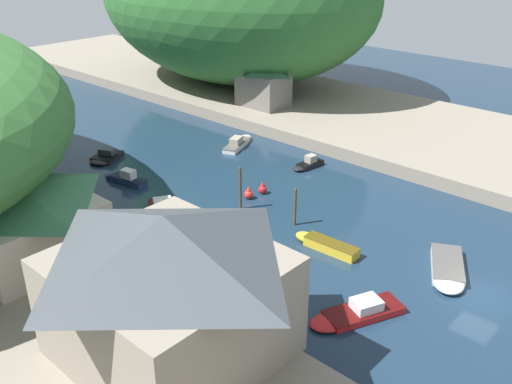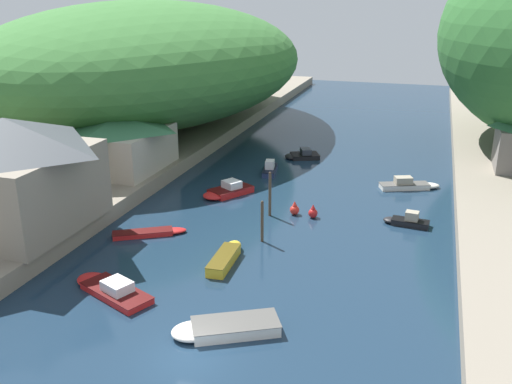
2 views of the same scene
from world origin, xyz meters
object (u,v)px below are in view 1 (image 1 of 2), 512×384
at_px(channel_buoy_near, 249,194).
at_px(right_bank_cottage, 263,83).
at_px(boat_mid_channel, 324,244).
at_px(person_by_boathouse, 172,279).
at_px(waterfront_building, 168,285).
at_px(boat_white_cruiser, 448,271).
at_px(person_on_quay, 242,325).
at_px(boat_near_quay, 124,178).
at_px(boat_yellow_tender, 233,272).
at_px(boathouse_shed, 22,217).
at_px(boat_moored_right, 164,212).
at_px(boat_small_dinghy, 105,157).
at_px(boat_far_upstream, 239,143).
at_px(channel_buoy_far, 263,189).
at_px(boat_red_skiff, 308,164).
at_px(boat_cabin_cruiser, 356,313).

bearing_deg(channel_buoy_near, right_bank_cottage, 38.71).
xyz_separation_m(boat_mid_channel, person_by_boathouse, (-12.16, 2.37, 1.94)).
distance_m(waterfront_building, boat_white_cruiser, 20.07).
bearing_deg(person_on_quay, boat_near_quay, -2.87).
bearing_deg(person_on_quay, boat_yellow_tender, -23.19).
distance_m(boathouse_shed, boat_moored_right, 11.65).
bearing_deg(boat_small_dinghy, boat_mid_channel, 157.62).
bearing_deg(boat_far_upstream, channel_buoy_far, -57.87).
relative_size(boathouse_shed, boat_near_quay, 2.07).
height_order(boat_near_quay, person_on_quay, person_on_quay).
relative_size(boat_near_quay, boat_moored_right, 0.92).
height_order(boat_red_skiff, boat_yellow_tender, boat_red_skiff).
xyz_separation_m(right_bank_cottage, boat_small_dinghy, (-21.40, 2.03, -3.84)).
bearing_deg(boat_moored_right, boathouse_shed, 28.20).
height_order(boat_near_quay, channel_buoy_far, boat_near_quay).
bearing_deg(channel_buoy_near, boat_small_dinghy, 101.11).
distance_m(boat_white_cruiser, channel_buoy_far, 17.76).
bearing_deg(person_by_boathouse, boat_near_quay, -27.95).
bearing_deg(boat_small_dinghy, boat_moored_right, 140.58).
distance_m(boat_yellow_tender, channel_buoy_near, 11.78).
height_order(boathouse_shed, boat_yellow_tender, boathouse_shed).
distance_m(boat_near_quay, person_on_quay, 26.06).
bearing_deg(right_bank_cottage, boat_cabin_cruiser, -130.18).
bearing_deg(channel_buoy_near, person_by_boathouse, -153.23).
bearing_deg(boat_yellow_tender, person_on_quay, -72.29).
xyz_separation_m(boat_small_dinghy, boat_mid_channel, (0.88, -26.27, 0.04)).
xyz_separation_m(channel_buoy_far, person_on_quay, (-16.41, -13.18, 1.86)).
distance_m(boathouse_shed, boat_cabin_cruiser, 22.36).
bearing_deg(boat_mid_channel, person_by_boathouse, 166.11).
relative_size(boat_red_skiff, boat_white_cruiser, 0.60).
bearing_deg(boat_yellow_tender, boat_white_cruiser, 12.16).
bearing_deg(waterfront_building, boat_near_quay, 60.09).
bearing_deg(person_by_boathouse, boat_moored_right, -37.18).
relative_size(boat_white_cruiser, boat_near_quay, 1.26).
relative_size(waterfront_building, channel_buoy_far, 9.64).
bearing_deg(boat_near_quay, boat_moored_right, -112.82).
bearing_deg(boat_cabin_cruiser, boat_moored_right, 22.09).
relative_size(boat_white_cruiser, boat_moored_right, 1.17).
height_order(boat_cabin_cruiser, boat_mid_channel, boat_cabin_cruiser).
bearing_deg(person_on_quay, boat_far_upstream, -26.66).
xyz_separation_m(boat_mid_channel, person_on_quay, (-12.45, -3.69, 1.94)).
height_order(boat_small_dinghy, boat_yellow_tender, boat_small_dinghy).
bearing_deg(right_bank_cottage, boat_yellow_tender, -141.51).
distance_m(boat_far_upstream, person_by_boathouse, 28.78).
distance_m(boat_cabin_cruiser, channel_buoy_near, 17.61).
bearing_deg(waterfront_building, right_bank_cottage, 35.69).
xyz_separation_m(boat_moored_right, channel_buoy_near, (6.97, -2.83, 0.08)).
bearing_deg(boat_yellow_tender, channel_buoy_near, 97.93).
relative_size(boat_near_quay, boat_mid_channel, 0.92).
bearing_deg(channel_buoy_near, boathouse_shed, 168.95).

